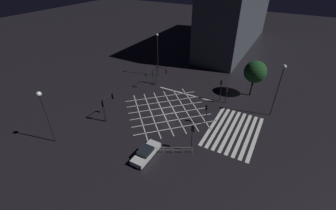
% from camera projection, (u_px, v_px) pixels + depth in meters
% --- Properties ---
extents(ground_plane, '(200.00, 200.00, 0.00)m').
position_uv_depth(ground_plane, '(168.00, 110.00, 37.65)').
color(ground_plane, black).
extents(road_markings, '(16.14, 22.54, 0.01)m').
position_uv_depth(road_markings, '(208.00, 122.00, 35.02)').
color(road_markings, silver).
rests_on(road_markings, ground_plane).
extents(office_building, '(39.83, 10.06, 23.52)m').
position_uv_depth(office_building, '(239.00, 2.00, 60.15)').
color(office_building, '#3D424C').
rests_on(office_building, ground_plane).
extents(traffic_light_ne_main, '(2.74, 0.36, 3.35)m').
position_uv_depth(traffic_light_ne_main, '(149.00, 75.00, 43.53)').
color(traffic_light_ne_main, black).
rests_on(traffic_light_ne_main, ground_plane).
extents(traffic_light_se_cross, '(0.36, 0.39, 4.13)m').
position_uv_depth(traffic_light_se_cross, '(221.00, 86.00, 38.76)').
color(traffic_light_se_cross, black).
rests_on(traffic_light_se_cross, ground_plane).
extents(traffic_light_se_main, '(0.39, 0.36, 3.22)m').
position_uv_depth(traffic_light_se_main, '(227.00, 92.00, 38.37)').
color(traffic_light_se_main, black).
rests_on(traffic_light_se_main, ground_plane).
extents(traffic_light_median_south, '(0.36, 0.39, 3.39)m').
position_uv_depth(traffic_light_median_south, '(206.00, 110.00, 33.36)').
color(traffic_light_median_south, black).
rests_on(traffic_light_median_south, ground_plane).
extents(traffic_light_ne_cross, '(0.36, 2.59, 3.82)m').
position_uv_depth(traffic_light_ne_cross, '(162.00, 72.00, 43.82)').
color(traffic_light_ne_cross, black).
rests_on(traffic_light_ne_cross, ground_plane).
extents(traffic_light_nw_cross, '(0.36, 0.39, 3.72)m').
position_uv_depth(traffic_light_nw_cross, '(103.00, 107.00, 33.72)').
color(traffic_light_nw_cross, black).
rests_on(traffic_light_nw_cross, ground_plane).
extents(traffic_light_sw_main, '(0.39, 0.36, 4.26)m').
position_uv_depth(traffic_light_sw_main, '(193.00, 133.00, 28.02)').
color(traffic_light_sw_main, black).
rests_on(traffic_light_sw_main, ground_plane).
extents(traffic_light_nw_main, '(2.37, 0.36, 4.16)m').
position_uv_depth(traffic_light_nw_main, '(109.00, 102.00, 34.25)').
color(traffic_light_nw_main, black).
rests_on(traffic_light_nw_main, ground_plane).
extents(street_lamp_east, '(0.60, 0.60, 8.75)m').
position_uv_depth(street_lamp_east, '(281.00, 78.00, 32.97)').
color(street_lamp_east, black).
rests_on(street_lamp_east, ground_plane).
extents(street_lamp_west, '(0.64, 0.64, 7.91)m').
position_uv_depth(street_lamp_west, '(42.00, 104.00, 27.89)').
color(street_lamp_west, black).
rests_on(street_lamp_west, ground_plane).
extents(street_lamp_far, '(0.47, 0.47, 9.07)m').
position_uv_depth(street_lamp_far, '(157.00, 49.00, 45.86)').
color(street_lamp_far, black).
rests_on(street_lamp_far, ground_plane).
extents(street_tree_near, '(3.89, 3.89, 6.69)m').
position_uv_depth(street_tree_near, '(255.00, 72.00, 39.43)').
color(street_tree_near, '#38281C').
rests_on(street_tree_near, ground_plane).
extents(waiting_car, '(4.61, 1.71, 1.28)m').
position_uv_depth(waiting_car, '(146.00, 153.00, 28.49)').
color(waiting_car, silver).
rests_on(waiting_car, ground_plane).
extents(pedestrian_railing, '(3.12, 5.55, 1.05)m').
position_uv_depth(pedestrian_railing, '(168.00, 149.00, 28.94)').
color(pedestrian_railing, '#9EA0A5').
rests_on(pedestrian_railing, ground_plane).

